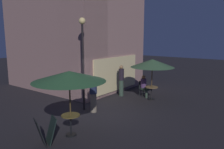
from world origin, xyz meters
TOP-DOWN VIEW (x-y plane):
  - ground_plane at (0.00, 0.00)m, footprint 60.00×60.00m
  - cafe_building at (3.02, 4.09)m, footprint 6.20×8.03m
  - street_lamp_near_corner at (0.34, 0.83)m, footprint 0.31×0.31m
  - menu_sandwich_board at (-2.99, -0.65)m, footprint 0.81×0.76m
  - cafe_table_0 at (-2.01, -0.80)m, footprint 0.66×0.66m
  - cafe_table_1 at (3.90, -1.01)m, footprint 0.71×0.71m
  - patio_umbrella_0 at (-2.01, -0.80)m, footprint 2.58×2.58m
  - patio_umbrella_1 at (3.90, -1.01)m, footprint 2.43×2.43m
  - cafe_chair_0 at (4.22, -0.25)m, footprint 0.50×0.50m
  - patron_seated_0 at (4.16, -0.38)m, footprint 0.45×0.53m
  - patron_standing_1 at (3.54, 0.82)m, footprint 0.32×0.32m
  - patron_standing_2 at (0.37, 0.23)m, footprint 0.34×0.34m

SIDE VIEW (x-z plane):
  - ground_plane at x=0.00m, z-range 0.00..0.00m
  - menu_sandwich_board at x=-2.99m, z-range 0.01..0.91m
  - cafe_table_1 at x=3.90m, z-range 0.16..0.91m
  - cafe_table_0 at x=-2.01m, z-range 0.15..0.93m
  - cafe_chair_0 at x=4.22m, z-range 0.08..1.02m
  - patron_seated_0 at x=4.16m, z-range 0.09..1.38m
  - patron_standing_2 at x=0.37m, z-range 0.00..1.64m
  - patron_standing_1 at x=3.54m, z-range 0.02..1.89m
  - patio_umbrella_1 at x=3.90m, z-range 0.92..3.24m
  - patio_umbrella_0 at x=-2.01m, z-range 0.99..3.37m
  - street_lamp_near_corner at x=0.34m, z-range 0.80..5.21m
  - cafe_building at x=3.02m, z-range -0.01..8.33m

